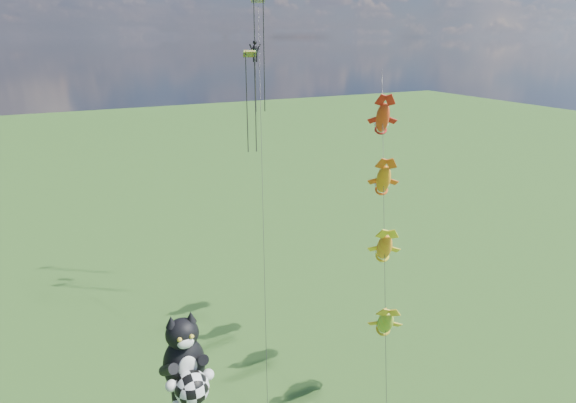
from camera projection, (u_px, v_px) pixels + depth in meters
name	position (u px, v px, depth m)	size (l,w,h in m)	color
cat_kite_rig	(186.00, 364.00, 20.94)	(2.13, 4.03, 11.03)	brown
fish_windsock_rig	(384.00, 213.00, 31.64)	(8.36, 13.72, 19.89)	brown
parafoil_rig	(255.00, 62.00, 36.86)	(7.25, 16.41, 25.19)	brown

